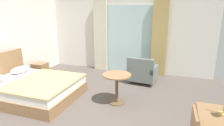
{
  "coord_description": "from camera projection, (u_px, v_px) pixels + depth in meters",
  "views": [
    {
      "loc": [
        1.79,
        -3.21,
        2.16
      ],
      "look_at": [
        0.41,
        0.74,
        1.0
      ],
      "focal_mm": 31.68,
      "sensor_mm": 36.0,
      "label": 1
    }
  ],
  "objects": [
    {
      "name": "ground",
      "position": [
        81.0,
        119.0,
        4.08
      ],
      "size": [
        6.16,
        7.32,
        0.1
      ],
      "primitive_type": "cube",
      "color": "#564C47"
    },
    {
      "name": "wall_back",
      "position": [
        126.0,
        35.0,
        6.82
      ],
      "size": [
        5.76,
        0.12,
        2.57
      ],
      "primitive_type": "cube",
      "color": "silver",
      "rests_on": "ground"
    },
    {
      "name": "balcony_glass_door",
      "position": [
        129.0,
        40.0,
        6.74
      ],
      "size": [
        1.59,
        0.02,
        2.26
      ],
      "primitive_type": "cube",
      "color": "silver",
      "rests_on": "ground"
    },
    {
      "name": "curtain_panel_left",
      "position": [
        101.0,
        36.0,
        6.95
      ],
      "size": [
        0.47,
        0.1,
        2.43
      ],
      "primitive_type": "cube",
      "color": "beige",
      "rests_on": "ground"
    },
    {
      "name": "curtain_panel_right",
      "position": [
        159.0,
        39.0,
        6.31
      ],
      "size": [
        0.48,
        0.1,
        2.43
      ],
      "primitive_type": "cube",
      "color": "tan",
      "rests_on": "ground"
    },
    {
      "name": "bed",
      "position": [
        31.0,
        87.0,
        4.91
      ],
      "size": [
        2.18,
        1.71,
        1.03
      ],
      "color": "olive",
      "rests_on": "ground"
    },
    {
      "name": "nightstand",
      "position": [
        40.0,
        70.0,
        6.38
      ],
      "size": [
        0.41,
        0.4,
        0.47
      ],
      "color": "olive",
      "rests_on": "ground"
    },
    {
      "name": "armchair_by_window",
      "position": [
        142.0,
        73.0,
        5.84
      ],
      "size": [
        0.84,
        0.75,
        0.8
      ],
      "color": "slate",
      "rests_on": "ground"
    },
    {
      "name": "round_cafe_table",
      "position": [
        117.0,
        82.0,
        4.54
      ],
      "size": [
        0.66,
        0.66,
        0.71
      ],
      "color": "olive",
      "rests_on": "ground"
    }
  ]
}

